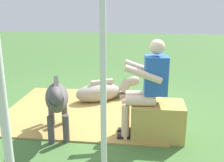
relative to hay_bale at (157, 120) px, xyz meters
The scene contains 8 objects.
ground_plane 1.15m from the hay_bale, 32.55° to the right, with size 24.00×24.00×0.00m, color #426B33.
hay_patch 1.47m from the hay_bale, 34.06° to the right, with size 2.73×2.21×0.02m, color #AD8C47.
hay_bale is the anchor object (origin of this frame).
person_seated 0.55m from the hay_bale, ahead, with size 0.68×0.44×1.39m.
pony_standing 1.43m from the hay_bale, ahead, with size 0.62×1.31×0.92m.
pony_lying 1.67m from the hay_bale, 54.35° to the right, with size 1.29×0.90×0.42m.
tent_pole_left 1.64m from the hay_bale, 63.01° to the left, with size 0.06×0.06×2.51m, color silver.
tent_pole_mid 2.55m from the hay_bale, 62.68° to the left, with size 0.06×0.06×2.51m, color silver.
Camera 1 is at (-0.72, 4.18, 1.88)m, focal length 43.97 mm.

